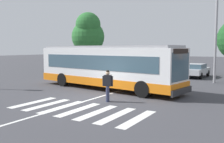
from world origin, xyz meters
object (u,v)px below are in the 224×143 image
Objects in this scene: parked_car_black at (169,69)px; pedestrian_crossing_street at (108,84)px; parked_car_silver at (196,70)px; background_tree_left at (88,33)px; twin_arm_street_lamp at (216,21)px; city_transit_bus at (106,67)px; parked_car_white at (145,67)px.

pedestrian_crossing_street is at bearing -85.16° from parked_car_black.
parked_car_silver is 0.62× the size of background_tree_left.
parked_car_silver is 0.56× the size of twin_arm_street_lamp.
parked_car_black is 2.64m from parked_car_silver.
background_tree_left is at bearing 177.24° from parked_car_silver.
twin_arm_street_lamp reaches higher than parked_car_black.
pedestrian_crossing_street is 13.80m from parked_car_black.
city_transit_bus is 2.53× the size of parked_car_black.
parked_car_black is 0.62× the size of background_tree_left.
background_tree_left reaches higher than city_transit_bus.
twin_arm_street_lamp is at bearing 49.68° from city_transit_bus.
pedestrian_crossing_street is 14.86m from parked_car_white.
background_tree_left is (-13.67, 0.66, 4.01)m from parked_car_silver.
parked_car_silver is 14.26m from background_tree_left.
twin_arm_street_lamp is at bearing -30.60° from parked_car_black.
pedestrian_crossing_street reaches higher than parked_car_black.
twin_arm_street_lamp reaches higher than parked_car_white.
twin_arm_street_lamp is 16.45m from background_tree_left.
parked_car_silver is (2.58, 0.54, 0.00)m from parked_car_black.
city_transit_bus is 10.04m from twin_arm_street_lamp.
city_transit_bus is 6.78× the size of pedestrian_crossing_street.
parked_car_black is (1.24, 10.05, -0.82)m from city_transit_bus.
twin_arm_street_lamp is 1.10× the size of background_tree_left.
pedestrian_crossing_street is 0.23× the size of background_tree_left.
pedestrian_crossing_street reaches higher than parked_car_silver.
parked_car_black is at bearing 149.40° from twin_arm_street_lamp.
background_tree_left reaches higher than parked_car_black.
city_transit_bus is 1.58× the size of background_tree_left.
parked_car_white is (-1.69, 10.59, -0.82)m from city_transit_bus.
parked_car_white is at bearing -179.98° from parked_car_silver.
pedestrian_crossing_street is 0.37× the size of parked_car_black.
twin_arm_street_lamp reaches higher than pedestrian_crossing_street.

